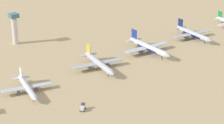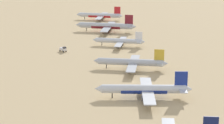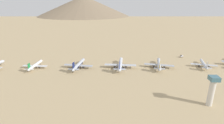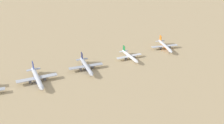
# 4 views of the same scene
# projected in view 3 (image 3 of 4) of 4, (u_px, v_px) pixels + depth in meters

# --- Properties ---
(ground_plane) EXTENTS (2299.63, 2299.63, 0.00)m
(ground_plane) POSITION_uv_depth(u_px,v_px,m) (140.00, 67.00, 232.94)
(ground_plane) COLOR tan
(parked_jet_2) EXTENTS (40.03, 32.83, 11.63)m
(parked_jet_2) POSITION_uv_depth(u_px,v_px,m) (204.00, 64.00, 231.07)
(parked_jet_2) COLOR silver
(parked_jet_2) RESTS_ON ground
(parked_jet_3) EXTENTS (47.04, 38.50, 13.62)m
(parked_jet_3) POSITION_uv_depth(u_px,v_px,m) (159.00, 64.00, 229.07)
(parked_jet_3) COLOR #B2B7C1
(parked_jet_3) RESTS_ON ground
(parked_jet_4) EXTENTS (50.77, 41.23, 14.64)m
(parked_jet_4) POSITION_uv_depth(u_px,v_px,m) (120.00, 64.00, 228.26)
(parked_jet_4) COLOR silver
(parked_jet_4) RESTS_ON ground
(parked_jet_5) EXTENTS (46.87, 38.22, 13.52)m
(parked_jet_5) POSITION_uv_depth(u_px,v_px,m) (79.00, 65.00, 227.73)
(parked_jet_5) COLOR #B2B7C1
(parked_jet_5) RESTS_ON ground
(parked_jet_6) EXTENTS (39.60, 32.12, 11.43)m
(parked_jet_6) POSITION_uv_depth(u_px,v_px,m) (35.00, 65.00, 227.38)
(parked_jet_6) COLOR white
(parked_jet_6) RESTS_ON ground
(service_truck) EXTENTS (5.43, 5.46, 3.90)m
(service_truck) POSITION_uv_depth(u_px,v_px,m) (182.00, 56.00, 271.30)
(service_truck) COLOR silver
(service_truck) RESTS_ON ground
(control_tower) EXTENTS (7.20, 7.20, 26.33)m
(control_tower) POSITION_uv_depth(u_px,v_px,m) (212.00, 89.00, 142.21)
(control_tower) COLOR beige
(control_tower) RESTS_ON ground
(desert_hill_0) EXTENTS (543.54, 543.54, 115.54)m
(desert_hill_0) POSITION_uv_depth(u_px,v_px,m) (84.00, 5.00, 1037.70)
(desert_hill_0) COLOR #847056
(desert_hill_0) RESTS_ON ground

